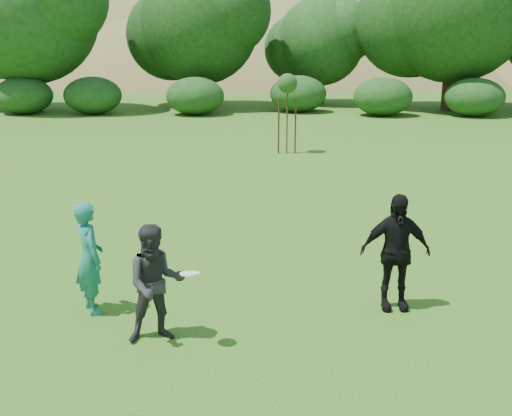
{
  "coord_description": "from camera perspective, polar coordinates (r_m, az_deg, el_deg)",
  "views": [
    {
      "loc": [
        0.35,
        -8.5,
        4.27
      ],
      "look_at": [
        0.0,
        3.0,
        1.1
      ],
      "focal_mm": 45.0,
      "sensor_mm": 36.0,
      "label": 1
    }
  ],
  "objects": [
    {
      "name": "ground",
      "position": [
        9.52,
        -0.56,
        -11.26
      ],
      "size": [
        120.0,
        120.0,
        0.0
      ],
      "primitive_type": "plane",
      "color": "#19470C",
      "rests_on": "ground"
    },
    {
      "name": "player_teal",
      "position": [
        10.28,
        -14.59,
        -4.3
      ],
      "size": [
        0.71,
        0.78,
        1.78
      ],
      "primitive_type": "imported",
      "rotation": [
        0.0,
        0.0,
        2.14
      ],
      "color": "#186D5E",
      "rests_on": "ground"
    },
    {
      "name": "player_grey",
      "position": [
        9.16,
        -8.92,
        -6.65
      ],
      "size": [
        0.98,
        0.85,
        1.72
      ],
      "primitive_type": "imported",
      "rotation": [
        0.0,
        0.0,
        0.28
      ],
      "color": "#262629",
      "rests_on": "ground"
    },
    {
      "name": "player_black",
      "position": [
        10.29,
        12.27,
        -3.84
      ],
      "size": [
        1.13,
        0.53,
        1.88
      ],
      "primitive_type": "imported",
      "rotation": [
        0.0,
        0.0,
        0.07
      ],
      "color": "black",
      "rests_on": "ground"
    },
    {
      "name": "frisbee",
      "position": [
        8.8,
        -5.91,
        -5.83
      ],
      "size": [
        0.27,
        0.27,
        0.07
      ],
      "color": "white",
      "rests_on": "ground"
    },
    {
      "name": "sapling",
      "position": [
        23.1,
        2.82,
        10.8
      ],
      "size": [
        0.7,
        0.7,
        2.85
      ],
      "color": "#3E2518",
      "rests_on": "ground"
    },
    {
      "name": "hillside",
      "position": [
        78.65,
        1.06,
        3.5
      ],
      "size": [
        150.0,
        72.0,
        52.0
      ],
      "color": "olive",
      "rests_on": "ground"
    },
    {
      "name": "tree_row",
      "position": [
        37.3,
        6.44,
        16.25
      ],
      "size": [
        53.92,
        10.38,
        9.62
      ],
      "color": "#3A2616",
      "rests_on": "ground"
    }
  ]
}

